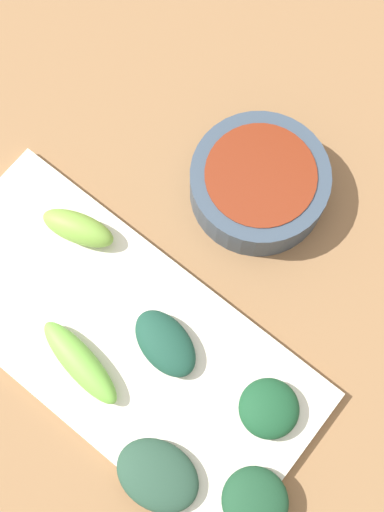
# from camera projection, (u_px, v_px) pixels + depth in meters

# --- Properties ---
(tabletop) EXTENTS (2.10, 2.10, 0.02)m
(tabletop) POSITION_uv_depth(u_px,v_px,m) (165.00, 287.00, 0.67)
(tabletop) COLOR olive
(tabletop) RESTS_ON ground
(sauce_bowl) EXTENTS (0.13, 0.13, 0.05)m
(sauce_bowl) POSITION_uv_depth(u_px,v_px,m) (259.00, 183.00, 0.66)
(sauce_bowl) COLOR #354555
(sauce_bowl) RESTS_ON tabletop
(serving_plate) EXTENTS (0.17, 0.38, 0.01)m
(serving_plate) POSITION_uv_depth(u_px,v_px,m) (123.00, 341.00, 0.64)
(serving_plate) COLOR silver
(serving_plate) RESTS_ON tabletop
(broccoli_leafy_0) EXTENTS (0.06, 0.08, 0.02)m
(broccoli_leafy_0) POSITION_uv_depth(u_px,v_px,m) (165.00, 343.00, 0.62)
(broccoli_leafy_0) COLOR #1A4535
(broccoli_leafy_0) RESTS_ON serving_plate
(broccoli_leafy_1) EXTENTS (0.07, 0.07, 0.02)m
(broccoli_leafy_1) POSITION_uv_depth(u_px,v_px,m) (255.00, 501.00, 0.59)
(broccoli_leafy_1) COLOR #1B4429
(broccoli_leafy_1) RESTS_ON serving_plate
(broccoli_leafy_2) EXTENTS (0.07, 0.08, 0.02)m
(broccoli_leafy_2) POSITION_uv_depth(u_px,v_px,m) (158.00, 475.00, 0.59)
(broccoli_leafy_2) COLOR #254634
(broccoli_leafy_2) RESTS_ON serving_plate
(broccoli_leafy_3) EXTENTS (0.06, 0.06, 0.02)m
(broccoli_leafy_3) POSITION_uv_depth(u_px,v_px,m) (269.00, 408.00, 0.61)
(broccoli_leafy_3) COLOR #184929
(broccoli_leafy_3) RESTS_ON serving_plate
(broccoli_stalk_4) EXTENTS (0.05, 0.08, 0.03)m
(broccoli_stalk_4) POSITION_uv_depth(u_px,v_px,m) (78.00, 228.00, 0.65)
(broccoli_stalk_4) COLOR #78AC3E
(broccoli_stalk_4) RESTS_ON serving_plate
(broccoli_stalk_5) EXTENTS (0.04, 0.10, 0.02)m
(broccoli_stalk_5) POSITION_uv_depth(u_px,v_px,m) (80.00, 362.00, 0.62)
(broccoli_stalk_5) COLOR #6EB640
(broccoli_stalk_5) RESTS_ON serving_plate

